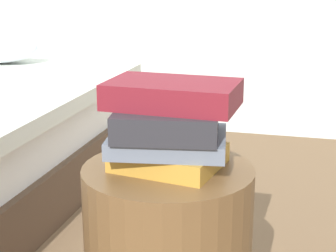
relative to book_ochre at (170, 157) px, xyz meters
name	(u,v)px	position (x,y,z in m)	size (l,w,h in m)	color
book_ochre	(170,157)	(0.00, 0.00, 0.00)	(0.23, 0.19, 0.04)	#B7842D
book_slate	(166,142)	(-0.01, -0.01, 0.04)	(0.26, 0.20, 0.04)	slate
book_charcoal	(167,122)	(0.00, -0.02, 0.09)	(0.22, 0.20, 0.06)	#28282D
book_maroon	(173,94)	(0.01, 0.00, 0.15)	(0.29, 0.18, 0.06)	maroon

